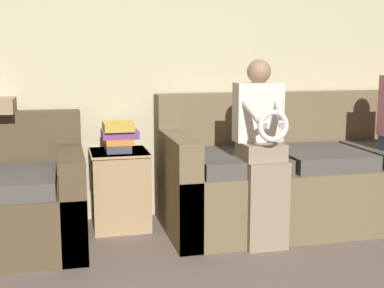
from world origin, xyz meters
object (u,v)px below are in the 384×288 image
(side_shelf, at_px, (120,188))
(book_stack, at_px, (118,136))
(couch_main, at_px, (310,177))
(child_left_seated, at_px, (262,145))

(side_shelf, relative_size, book_stack, 1.96)
(couch_main, relative_size, child_left_seated, 1.82)
(child_left_seated, distance_m, book_stack, 1.06)
(side_shelf, bearing_deg, couch_main, -7.85)
(couch_main, bearing_deg, child_left_seated, -144.59)
(child_left_seated, xyz_separation_m, side_shelf, (-0.89, 0.58, -0.38))
(child_left_seated, xyz_separation_m, book_stack, (-0.89, 0.58, 0.01))
(couch_main, xyz_separation_m, child_left_seated, (-0.54, -0.38, 0.33))
(couch_main, distance_m, side_shelf, 1.44)
(couch_main, height_order, child_left_seated, child_left_seated)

